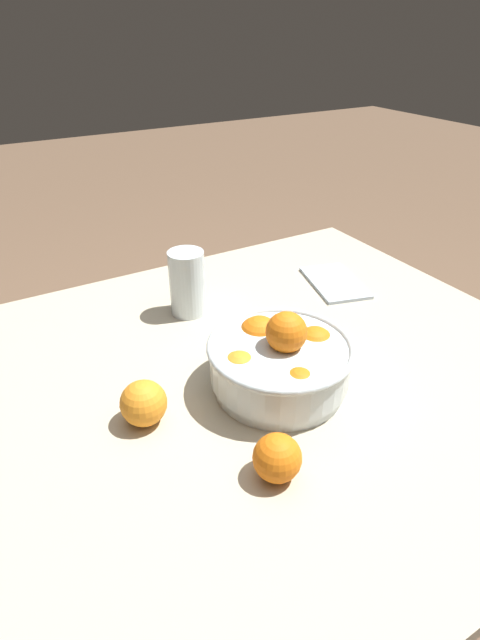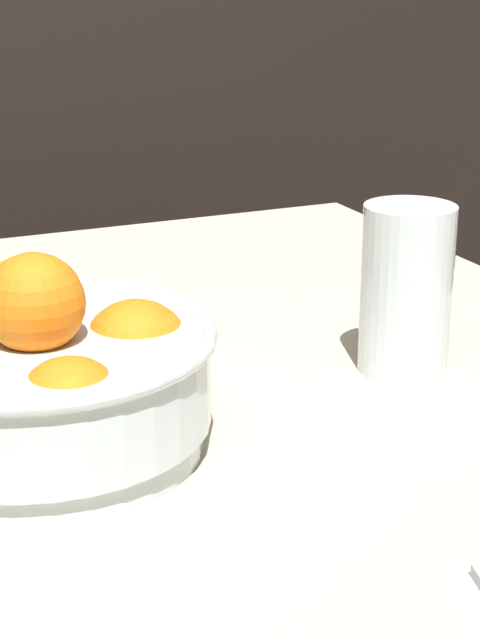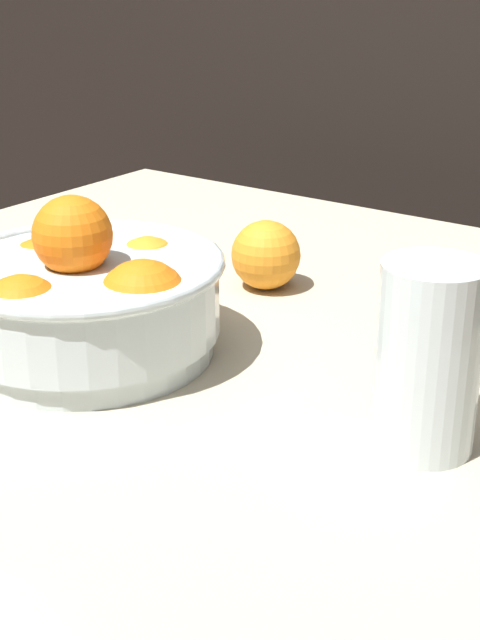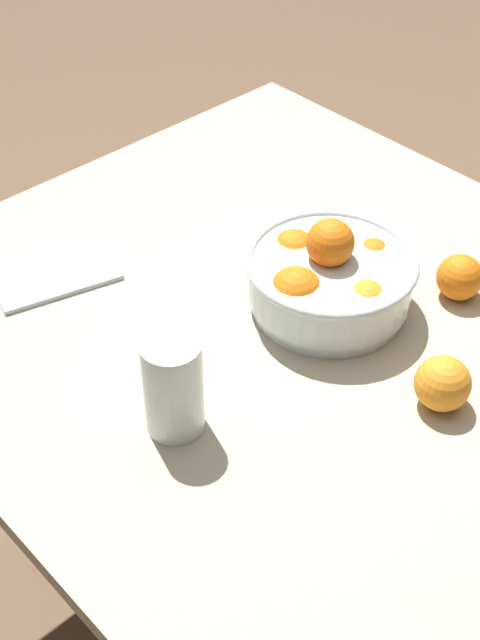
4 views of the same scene
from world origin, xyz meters
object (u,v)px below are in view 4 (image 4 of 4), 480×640
Objects in this scene: fruit_bowl at (329,279)px; orange_loose_near_bowl at (460,277)px; juice_glass at (173,390)px; orange_loose_front at (443,383)px.

fruit_bowl reaches higher than orange_loose_near_bowl.
orange_loose_near_bowl is at bearing 145.37° from fruit_bowl.
orange_loose_near_bowl is (-0.48, 0.09, -0.03)m from juice_glass.
juice_glass is 1.91× the size of orange_loose_front.
orange_loose_near_bowl is (-0.17, 0.12, -0.02)m from fruit_bowl.
fruit_bowl is 3.59× the size of orange_loose_near_bowl.
fruit_bowl is at bearing -34.63° from orange_loose_near_bowl.
fruit_bowl is 0.24m from orange_loose_front.
juice_glass is (0.32, 0.03, 0.01)m from fruit_bowl.
orange_loose_near_bowl is 0.23m from orange_loose_front.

